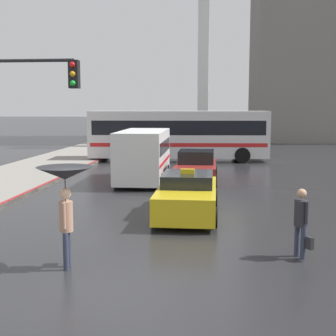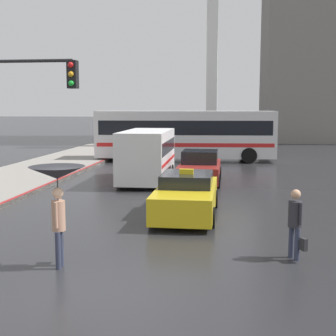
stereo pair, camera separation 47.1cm
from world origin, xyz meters
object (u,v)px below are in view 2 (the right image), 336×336
city_bus (185,133)px  pedestrian_with_umbrella (57,183)px  sedan_red (200,168)px  ambulance_van (147,153)px  pedestrian_man (295,220)px  traffic_light (4,102)px  monument_cross (213,17)px  taxi (186,196)px

city_bus → pedestrian_with_umbrella: (-0.75, -20.42, 0.08)m
sedan_red → city_bus: 8.83m
ambulance_van → city_bus: city_bus is taller
pedestrian_man → traffic_light: traffic_light is taller
city_bus → monument_cross: (1.25, 10.24, 9.03)m
city_bus → monument_cross: monument_cross is taller
pedestrian_with_umbrella → traffic_light: 5.24m
sedan_red → pedestrian_man: 10.93m
pedestrian_man → pedestrian_with_umbrella: bearing=-104.9°
city_bus → monument_cross: size_ratio=0.60×
sedan_red → pedestrian_man: size_ratio=2.51×
ambulance_van → traffic_light: bearing=68.7°
pedestrian_with_umbrella → taxi: bearing=-29.0°
monument_cross → taxi: bearing=-89.4°
city_bus → monument_cross: 13.71m
sedan_red → monument_cross: 21.42m
sedan_red → traffic_light: bearing=56.0°
taxi → ambulance_van: bearing=-69.5°
taxi → pedestrian_with_umbrella: (-2.27, -5.20, 1.21)m
sedan_red → pedestrian_with_umbrella: size_ratio=1.83×
city_bus → pedestrian_with_umbrella: 20.44m
traffic_light → monument_cross: size_ratio=0.27×
taxi → monument_cross: bearing=-89.4°
ambulance_van → pedestrian_man: size_ratio=3.19×
ambulance_van → city_bus: size_ratio=0.45×
sedan_red → ambulance_van: 2.52m
traffic_light → pedestrian_man: bearing=-17.7°
pedestrian_with_umbrella → pedestrian_man: (5.12, 1.25, -0.93)m
pedestrian_with_umbrella → pedestrian_man: pedestrian_with_umbrella is taller
taxi → traffic_light: traffic_light is taller
sedan_red → pedestrian_with_umbrella: bearing=79.1°
sedan_red → city_bus: (-1.51, 8.63, 1.10)m
taxi → traffic_light: 6.25m
taxi → ambulance_van: 7.00m
monument_cross → traffic_light: bearing=-100.7°
taxi → monument_cross: size_ratio=0.23×
traffic_light → taxi: bearing=14.0°
city_bus → traffic_light: 17.09m
taxi → pedestrian_with_umbrella: 5.80m
taxi → pedestrian_man: bearing=125.8°
ambulance_van → traffic_light: traffic_light is taller
traffic_light → sedan_red: bearing=56.0°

